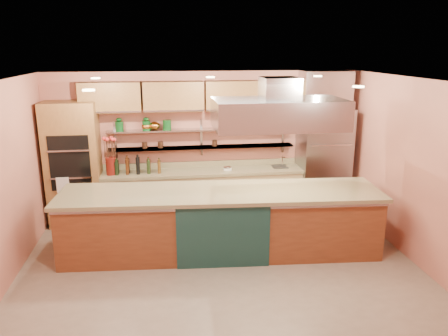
{
  "coord_description": "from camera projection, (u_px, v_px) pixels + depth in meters",
  "views": [
    {
      "loc": [
        -0.78,
        -5.92,
        3.24
      ],
      "look_at": [
        0.19,
        1.0,
        1.3
      ],
      "focal_mm": 35.0,
      "sensor_mm": 36.0,
      "label": 1
    }
  ],
  "objects": [
    {
      "name": "wall_right",
      "position": [
        415.0,
        172.0,
        6.65
      ],
      "size": [
        0.04,
        5.0,
        2.8
      ],
      "primitive_type": "cube",
      "color": "#BE6E59",
      "rests_on": "floor"
    },
    {
      "name": "ceiling_downlights",
      "position": [
        218.0,
        82.0,
        6.07
      ],
      "size": [
        4.0,
        2.8,
        0.02
      ],
      "primitive_type": "cube",
      "color": "#FFE5A5",
      "rests_on": "ceiling"
    },
    {
      "name": "oil_bottle_cluster",
      "position": [
        138.0,
        166.0,
        8.21
      ],
      "size": [
        0.94,
        0.54,
        0.29
      ],
      "primitive_type": "cube",
      "rotation": [
        0.0,
        0.0,
        0.33
      ],
      "color": "black",
      "rests_on": "back_counter"
    },
    {
      "name": "green_canister",
      "position": [
        167.0,
        125.0,
        8.3
      ],
      "size": [
        0.19,
        0.19,
        0.19
      ],
      "primitive_type": "cylinder",
      "rotation": [
        0.0,
        0.0,
        -0.27
      ],
      "color": "#0D4016",
      "rests_on": "wall_shelf_upper"
    },
    {
      "name": "range_hood",
      "position": [
        279.0,
        114.0,
        6.69
      ],
      "size": [
        2.0,
        1.0,
        0.45
      ],
      "primitive_type": "cube",
      "color": "#A2A3A8",
      "rests_on": "ceiling"
    },
    {
      "name": "wall_back",
      "position": [
        204.0,
        143.0,
        8.63
      ],
      "size": [
        6.0,
        0.04,
        2.8
      ],
      "primitive_type": "cube",
      "color": "#BE6E59",
      "rests_on": "floor"
    },
    {
      "name": "kitchen_scale",
      "position": [
        227.0,
        168.0,
        8.47
      ],
      "size": [
        0.16,
        0.12,
        0.09
      ],
      "primitive_type": "cube",
      "rotation": [
        0.0,
        0.0,
        0.02
      ],
      "color": "silver",
      "rests_on": "back_counter"
    },
    {
      "name": "oven_stack",
      "position": [
        74.0,
        164.0,
        8.06
      ],
      "size": [
        0.95,
        0.64,
        2.3
      ],
      "primitive_type": "cube",
      "color": "olive",
      "rests_on": "floor"
    },
    {
      "name": "refrigerator",
      "position": [
        323.0,
        161.0,
        8.7
      ],
      "size": [
        0.95,
        0.72,
        2.1
      ],
      "primitive_type": "cube",
      "color": "gray",
      "rests_on": "floor"
    },
    {
      "name": "copper_kettle",
      "position": [
        155.0,
        126.0,
        8.27
      ],
      "size": [
        0.21,
        0.21,
        0.16
      ],
      "primitive_type": "ellipsoid",
      "rotation": [
        0.0,
        0.0,
        -0.07
      ],
      "color": "#B6712A",
      "rests_on": "wall_shelf_upper"
    },
    {
      "name": "floor",
      "position": [
        221.0,
        269.0,
        6.62
      ],
      "size": [
        6.0,
        5.0,
        0.02
      ],
      "primitive_type": "cube",
      "color": "gray",
      "rests_on": "ground"
    },
    {
      "name": "flower_vase",
      "position": [
        111.0,
        166.0,
        8.14
      ],
      "size": [
        0.24,
        0.24,
        0.33
      ],
      "primitive_type": "cylinder",
      "rotation": [
        0.0,
        0.0,
        -0.39
      ],
      "color": "#5D130E",
      "rests_on": "back_counter"
    },
    {
      "name": "upper_cabinets",
      "position": [
        204.0,
        96.0,
        8.21
      ],
      "size": [
        4.6,
        0.36,
        0.55
      ],
      "primitive_type": "cube",
      "color": "olive",
      "rests_on": "wall_back"
    },
    {
      "name": "bar_faucet",
      "position": [
        282.0,
        161.0,
        8.7
      ],
      "size": [
        0.03,
        0.03,
        0.22
      ],
      "primitive_type": "cylinder",
      "rotation": [
        0.0,
        0.0,
        0.15
      ],
      "color": "white",
      "rests_on": "back_counter"
    },
    {
      "name": "wall_shelf_upper",
      "position": [
        202.0,
        130.0,
        8.42
      ],
      "size": [
        3.6,
        0.26,
        0.03
      ],
      "primitive_type": "cube",
      "color": "#A2A3A8",
      "rests_on": "wall_back"
    },
    {
      "name": "ceiling",
      "position": [
        220.0,
        81.0,
        5.87
      ],
      "size": [
        6.0,
        5.0,
        0.02
      ],
      "primitive_type": "cube",
      "color": "black",
      "rests_on": "wall_back"
    },
    {
      "name": "back_counter",
      "position": [
        203.0,
        193.0,
        8.59
      ],
      "size": [
        3.84,
        0.64,
        0.93
      ],
      "primitive_type": "cube",
      "color": "tan",
      "rests_on": "floor"
    },
    {
      "name": "wall_shelf_lower",
      "position": [
        202.0,
        147.0,
        8.51
      ],
      "size": [
        3.6,
        0.26,
        0.03
      ],
      "primitive_type": "cube",
      "color": "#A2A3A8",
      "rests_on": "wall_back"
    },
    {
      "name": "island",
      "position": [
        221.0,
        222.0,
        7.03
      ],
      "size": [
        5.05,
        1.42,
        1.04
      ],
      "primitive_type": "cube",
      "rotation": [
        0.0,
        0.0,
        -0.07
      ],
      "color": "brown",
      "rests_on": "floor"
    },
    {
      "name": "wall_front",
      "position": [
        258.0,
        262.0,
        3.86
      ],
      "size": [
        6.0,
        0.04,
        2.8
      ],
      "primitive_type": "cube",
      "color": "#BE6E59",
      "rests_on": "floor"
    }
  ]
}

